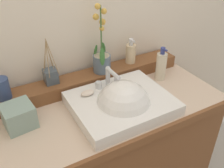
{
  "coord_description": "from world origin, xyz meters",
  "views": [
    {
      "loc": [
        -0.48,
        -0.92,
        1.68
      ],
      "look_at": [
        0.02,
        -0.02,
        1.02
      ],
      "focal_mm": 40.67,
      "sensor_mm": 36.0,
      "label": 1
    }
  ],
  "objects_px": {
    "lotion_bottle": "(161,66)",
    "soap_bar": "(88,93)",
    "sink_basin": "(123,106)",
    "soap_dispenser": "(131,53)",
    "reed_diffuser": "(51,76)",
    "potted_plant": "(102,57)",
    "tumbler_cup": "(2,89)",
    "tissue_box": "(19,116)"
  },
  "relations": [
    {
      "from": "lotion_bottle",
      "to": "sink_basin",
      "type": "bearing_deg",
      "value": -157.34
    },
    {
      "from": "lotion_bottle",
      "to": "soap_bar",
      "type": "bearing_deg",
      "value": -177.09
    },
    {
      "from": "soap_dispenser",
      "to": "tumbler_cup",
      "type": "relative_size",
      "value": 1.43
    },
    {
      "from": "sink_basin",
      "to": "potted_plant",
      "type": "bearing_deg",
      "value": 83.57
    },
    {
      "from": "soap_bar",
      "to": "lotion_bottle",
      "type": "xyz_separation_m",
      "value": [
        0.48,
        0.02,
        0.01
      ]
    },
    {
      "from": "tissue_box",
      "to": "reed_diffuser",
      "type": "bearing_deg",
      "value": 39.26
    },
    {
      "from": "soap_dispenser",
      "to": "potted_plant",
      "type": "bearing_deg",
      "value": -177.28
    },
    {
      "from": "soap_bar",
      "to": "soap_dispenser",
      "type": "distance_m",
      "value": 0.4
    },
    {
      "from": "reed_diffuser",
      "to": "lotion_bottle",
      "type": "xyz_separation_m",
      "value": [
        0.6,
        -0.16,
        -0.03
      ]
    },
    {
      "from": "tumbler_cup",
      "to": "reed_diffuser",
      "type": "xyz_separation_m",
      "value": [
        0.24,
        0.03,
        -0.01
      ]
    },
    {
      "from": "reed_diffuser",
      "to": "soap_bar",
      "type": "bearing_deg",
      "value": -55.15
    },
    {
      "from": "soap_bar",
      "to": "tissue_box",
      "type": "xyz_separation_m",
      "value": [
        -0.34,
        0.01,
        -0.02
      ]
    },
    {
      "from": "potted_plant",
      "to": "tissue_box",
      "type": "distance_m",
      "value": 0.53
    },
    {
      "from": "soap_bar",
      "to": "soap_dispenser",
      "type": "height_order",
      "value": "soap_dispenser"
    },
    {
      "from": "tumbler_cup",
      "to": "tissue_box",
      "type": "relative_size",
      "value": 0.81
    },
    {
      "from": "soap_dispenser",
      "to": "reed_diffuser",
      "type": "bearing_deg",
      "value": 178.74
    },
    {
      "from": "soap_bar",
      "to": "reed_diffuser",
      "type": "distance_m",
      "value": 0.22
    },
    {
      "from": "potted_plant",
      "to": "reed_diffuser",
      "type": "xyz_separation_m",
      "value": [
        -0.29,
        0.02,
        -0.05
      ]
    },
    {
      "from": "sink_basin",
      "to": "tumbler_cup",
      "type": "height_order",
      "value": "tumbler_cup"
    },
    {
      "from": "tumbler_cup",
      "to": "lotion_bottle",
      "type": "distance_m",
      "value": 0.86
    },
    {
      "from": "sink_basin",
      "to": "reed_diffuser",
      "type": "bearing_deg",
      "value": 130.51
    },
    {
      "from": "sink_basin",
      "to": "soap_dispenser",
      "type": "bearing_deg",
      "value": 51.65
    },
    {
      "from": "tumbler_cup",
      "to": "lotion_bottle",
      "type": "xyz_separation_m",
      "value": [
        0.84,
        -0.13,
        -0.04
      ]
    },
    {
      "from": "potted_plant",
      "to": "reed_diffuser",
      "type": "relative_size",
      "value": 1.56
    },
    {
      "from": "reed_diffuser",
      "to": "potted_plant",
      "type": "bearing_deg",
      "value": -3.98
    },
    {
      "from": "potted_plant",
      "to": "lotion_bottle",
      "type": "height_order",
      "value": "potted_plant"
    },
    {
      "from": "tumbler_cup",
      "to": "soap_bar",
      "type": "bearing_deg",
      "value": -22.77
    },
    {
      "from": "tissue_box",
      "to": "lotion_bottle",
      "type": "bearing_deg",
      "value": 1.15
    },
    {
      "from": "lotion_bottle",
      "to": "reed_diffuser",
      "type": "bearing_deg",
      "value": 165.53
    },
    {
      "from": "sink_basin",
      "to": "soap_bar",
      "type": "distance_m",
      "value": 0.18
    },
    {
      "from": "soap_dispenser",
      "to": "reed_diffuser",
      "type": "distance_m",
      "value": 0.49
    },
    {
      "from": "soap_bar",
      "to": "lotion_bottle",
      "type": "relative_size",
      "value": 0.35
    },
    {
      "from": "potted_plant",
      "to": "tumbler_cup",
      "type": "relative_size",
      "value": 3.64
    },
    {
      "from": "sink_basin",
      "to": "potted_plant",
      "type": "relative_size",
      "value": 1.24
    },
    {
      "from": "potted_plant",
      "to": "soap_dispenser",
      "type": "bearing_deg",
      "value": 2.72
    },
    {
      "from": "soap_bar",
      "to": "reed_diffuser",
      "type": "xyz_separation_m",
      "value": [
        -0.13,
        0.18,
        0.04
      ]
    },
    {
      "from": "soap_dispenser",
      "to": "lotion_bottle",
      "type": "xyz_separation_m",
      "value": [
        0.12,
        -0.14,
        -0.05
      ]
    },
    {
      "from": "tumbler_cup",
      "to": "reed_diffuser",
      "type": "distance_m",
      "value": 0.24
    },
    {
      "from": "sink_basin",
      "to": "soap_dispenser",
      "type": "relative_size",
      "value": 3.16
    },
    {
      "from": "tumbler_cup",
      "to": "tissue_box",
      "type": "height_order",
      "value": "tumbler_cup"
    },
    {
      "from": "reed_diffuser",
      "to": "sink_basin",
      "type": "bearing_deg",
      "value": -49.49
    },
    {
      "from": "sink_basin",
      "to": "tumbler_cup",
      "type": "bearing_deg",
      "value": 151.17
    }
  ]
}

